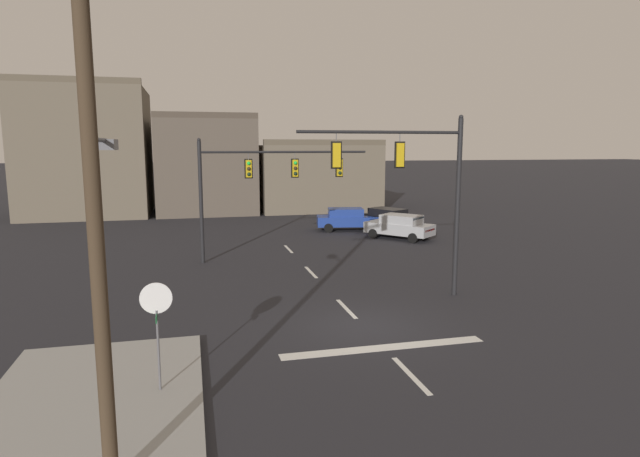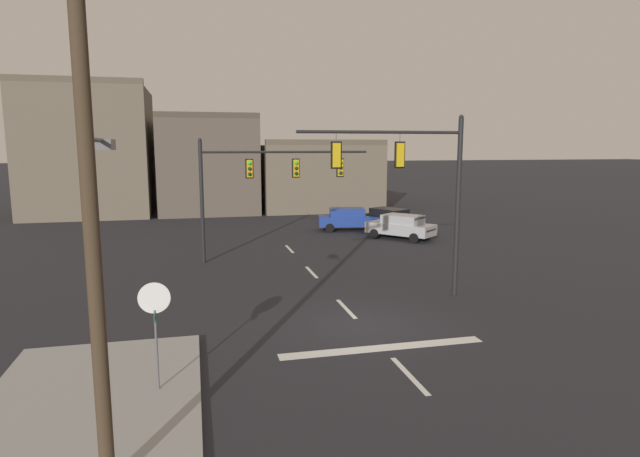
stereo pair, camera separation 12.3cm
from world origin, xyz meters
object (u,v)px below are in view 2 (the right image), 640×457
at_px(car_lot_nearside, 390,219).
at_px(utility_pole, 90,191).
at_px(car_lot_farside, 401,226).
at_px(car_lot_middle, 348,219).
at_px(signal_mast_near_side, 415,178).
at_px(stop_sign, 155,310).
at_px(signal_mast_far_side, 260,177).

xyz_separation_m(car_lot_nearside, utility_pole, (-15.32, -26.23, 4.46)).
bearing_deg(car_lot_farside, car_lot_middle, 118.56).
xyz_separation_m(signal_mast_near_side, stop_sign, (-9.43, -6.42, -2.67)).
bearing_deg(car_lot_middle, signal_mast_near_side, -97.94).
bearing_deg(car_lot_nearside, car_lot_middle, 162.92).
bearing_deg(car_lot_middle, car_lot_farside, -61.44).
xyz_separation_m(car_lot_middle, car_lot_farside, (2.33, -4.27, 0.00)).
distance_m(signal_mast_far_side, car_lot_middle, 11.81).
distance_m(car_lot_middle, car_lot_farside, 4.86).
distance_m(signal_mast_far_side, utility_pole, 19.32).
height_order(signal_mast_far_side, car_lot_middle, signal_mast_far_side).
height_order(signal_mast_near_side, car_lot_nearside, signal_mast_near_side).
bearing_deg(car_lot_farside, signal_mast_near_side, -110.13).
relative_size(signal_mast_far_side, car_lot_middle, 1.94).
relative_size(signal_mast_near_side, car_lot_farside, 1.60).
bearing_deg(car_lot_nearside, signal_mast_near_side, -107.92).
relative_size(signal_mast_near_side, stop_sign, 2.56).
relative_size(signal_mast_near_side, car_lot_nearside, 1.53).
bearing_deg(car_lot_farside, signal_mast_far_side, -156.59).
bearing_deg(car_lot_middle, utility_pole, -114.66).
distance_m(signal_mast_far_side, car_lot_farside, 11.19).
distance_m(signal_mast_near_side, car_lot_nearside, 17.53).
relative_size(signal_mast_near_side, signal_mast_far_side, 0.80).
relative_size(stop_sign, car_lot_middle, 0.61).
relative_size(car_lot_nearside, car_lot_farside, 1.04).
xyz_separation_m(stop_sign, utility_pole, (-0.63, -3.56, 3.17)).
relative_size(signal_mast_far_side, car_lot_farside, 1.99).
xyz_separation_m(car_lot_farside, utility_pole, (-14.78, -22.84, 4.46)).
height_order(car_lot_middle, car_lot_farside, same).
relative_size(signal_mast_far_side, stop_sign, 3.20).
height_order(car_lot_nearside, car_lot_middle, same).
relative_size(car_lot_middle, car_lot_farside, 1.03).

